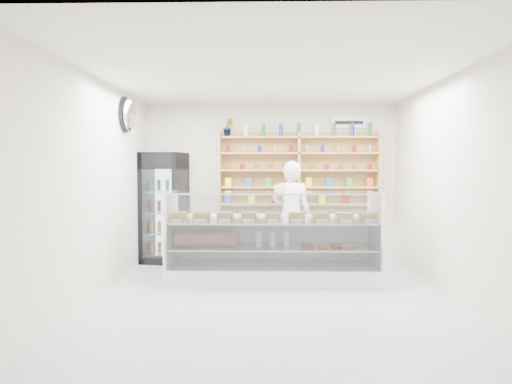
{
  "coord_description": "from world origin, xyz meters",
  "views": [
    {
      "loc": [
        -0.09,
        -5.75,
        1.64
      ],
      "look_at": [
        -0.23,
        0.9,
        1.29
      ],
      "focal_mm": 32.0,
      "sensor_mm": 36.0,
      "label": 1
    }
  ],
  "objects": [
    {
      "name": "room",
      "position": [
        0.0,
        0.0,
        1.4
      ],
      "size": [
        5.0,
        5.0,
        5.0
      ],
      "color": "#A6A5AA",
      "rests_on": "ground"
    },
    {
      "name": "potted_plant",
      "position": [
        -0.75,
        2.34,
        2.36
      ],
      "size": [
        0.21,
        0.19,
        0.33
      ],
      "primitive_type": "imported",
      "rotation": [
        0.0,
        0.0,
        0.3
      ],
      "color": "#1E6626",
      "rests_on": "wall_shelving"
    },
    {
      "name": "display_counter",
      "position": [
        0.02,
        0.77,
        0.36
      ],
      "size": [
        2.99,
        0.89,
        1.3
      ],
      "color": "white",
      "rests_on": "floor"
    },
    {
      "name": "shop_worker",
      "position": [
        0.33,
        1.57,
        0.88
      ],
      "size": [
        0.72,
        0.56,
        1.76
      ],
      "primitive_type": "imported",
      "rotation": [
        0.0,
        0.0,
        2.9
      ],
      "color": "silver",
      "rests_on": "floor"
    },
    {
      "name": "wall_shelving",
      "position": [
        0.5,
        2.34,
        1.59
      ],
      "size": [
        2.84,
        0.28,
        1.33
      ],
      "color": "tan",
      "rests_on": "back_wall"
    },
    {
      "name": "drinks_cooler",
      "position": [
        -1.85,
        2.13,
        0.96
      ],
      "size": [
        0.79,
        0.77,
        1.91
      ],
      "rotation": [
        0.0,
        0.0,
        -0.17
      ],
      "color": "black",
      "rests_on": "floor"
    },
    {
      "name": "wall_sign",
      "position": [
        1.4,
        2.47,
        2.45
      ],
      "size": [
        0.62,
        0.03,
        0.2
      ],
      "primitive_type": "cube",
      "color": "white",
      "rests_on": "back_wall"
    },
    {
      "name": "security_mirror",
      "position": [
        -2.17,
        1.2,
        2.45
      ],
      "size": [
        0.15,
        0.5,
        0.5
      ],
      "primitive_type": "ellipsoid",
      "color": "silver",
      "rests_on": "left_wall"
    }
  ]
}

